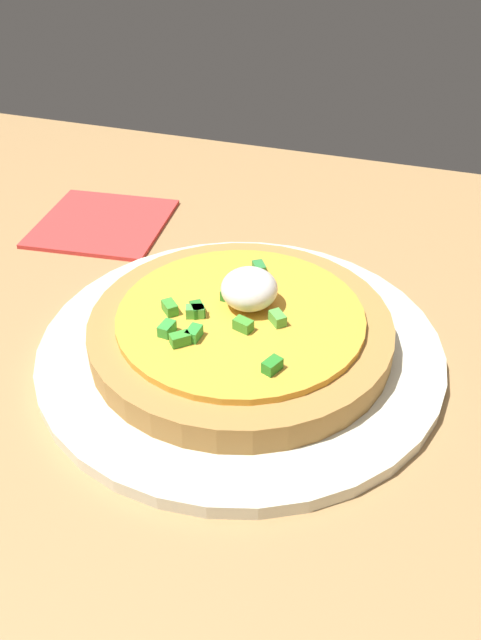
{
  "coord_description": "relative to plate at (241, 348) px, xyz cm",
  "views": [
    {
      "loc": [
        -6.56,
        28.86,
        32.55
      ],
      "look_at": [
        5.22,
        -5.98,
        5.23
      ],
      "focal_mm": 36.25,
      "sensor_mm": 36.0,
      "label": 1
    }
  ],
  "objects": [
    {
      "name": "dining_table",
      "position": [
        -5.22,
        5.98,
        -1.61
      ],
      "size": [
        109.71,
        89.62,
        2.19
      ],
      "primitive_type": "cube",
      "color": "#A67D4D",
      "rests_on": "ground"
    },
    {
      "name": "plate",
      "position": [
        0.0,
        0.0,
        0.0
      ],
      "size": [
        29.3,
        29.3,
        1.04
      ],
      "primitive_type": "cylinder",
      "color": "silver",
      "rests_on": "dining_table"
    },
    {
      "name": "pizza",
      "position": [
        -0.0,
        -0.03,
        1.86
      ],
      "size": [
        21.68,
        21.68,
        5.43
      ],
      "color": "#AF7E40",
      "rests_on": "plate"
    },
    {
      "name": "napkin",
      "position": [
        19.17,
        -14.43,
        -0.32
      ],
      "size": [
        13.41,
        13.41,
        0.4
      ],
      "primitive_type": "cube",
      "rotation": [
        0.0,
        0.0,
        0.12
      ],
      "color": "red",
      "rests_on": "dining_table"
    }
  ]
}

